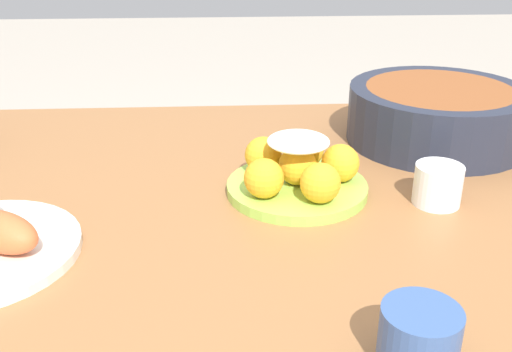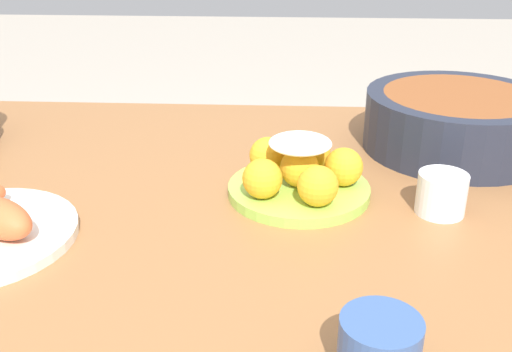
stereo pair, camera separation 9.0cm
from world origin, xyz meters
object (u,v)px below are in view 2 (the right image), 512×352
cup_near (379,350)px  cup_far (442,194)px  dining_table (214,254)px  cake_plate (300,173)px  serving_bowl (457,120)px

cup_near → cup_far: bearing=68.5°
dining_table → cake_plate: 0.19m
serving_bowl → cup_far: 0.27m
dining_table → cake_plate: size_ratio=6.80×
cup_far → serving_bowl: bearing=72.2°
dining_table → cup_far: size_ratio=20.89×
cup_near → serving_bowl: bearing=70.1°
serving_bowl → dining_table: bearing=-149.1°
cake_plate → cup_far: bearing=-13.5°
dining_table → cake_plate: cake_plate is taller
serving_bowl → cup_near: bearing=-109.9°
cup_near → cup_far: cup_near is taller
cake_plate → cup_near: cake_plate is taller
dining_table → cup_far: (0.34, -0.01, 0.12)m
serving_bowl → cup_far: serving_bowl is taller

